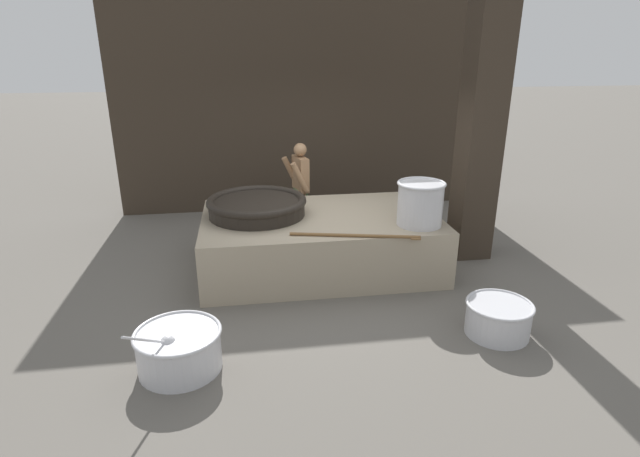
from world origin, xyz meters
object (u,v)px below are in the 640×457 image
prep_bowl_vegetables (179,348)px  giant_wok_near (257,206)px  cook (300,186)px  stock_pot (420,203)px  prep_bowl_meat (498,317)px

prep_bowl_vegetables → giant_wok_near: bearing=69.8°
cook → prep_bowl_vegetables: (-1.59, -3.56, -0.59)m
giant_wok_near → stock_pot: bearing=-18.8°
giant_wok_near → prep_bowl_vegetables: 2.55m
giant_wok_near → stock_pot: 2.20m
stock_pot → cook: 2.38m
giant_wok_near → stock_pot: size_ratio=2.20×
stock_pot → prep_bowl_meat: size_ratio=0.87×
giant_wok_near → stock_pot: stock_pot is taller
cook → stock_pot: bearing=111.6°
stock_pot → prep_bowl_vegetables: size_ratio=0.62×
prep_bowl_meat → stock_pot: bearing=106.0°
stock_pot → prep_bowl_meat: stock_pot is taller
stock_pot → cook: size_ratio=0.41×
cook → prep_bowl_vegetables: bearing=53.1°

